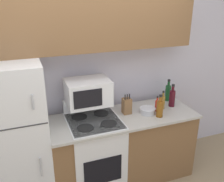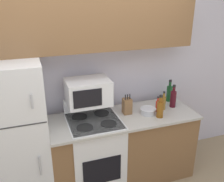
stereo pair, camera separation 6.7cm
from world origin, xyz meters
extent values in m
cube|color=silver|center=(0.00, 0.73, 1.27)|extent=(8.00, 0.05, 2.55)
cube|color=brown|center=(0.34, 0.31, 0.44)|extent=(1.79, 0.63, 0.88)
cube|color=#BCB7AD|center=(0.34, 0.29, 0.89)|extent=(1.79, 0.67, 0.03)
cube|color=white|center=(-0.89, 0.35, 0.84)|extent=(0.67, 0.70, 1.68)
cube|color=#383838|center=(-0.89, 0.00, 1.15)|extent=(0.65, 0.01, 0.01)
cylinder|color=#B7B7BC|center=(-0.68, -0.01, 1.38)|extent=(0.02, 0.02, 0.14)
cylinder|color=#B7B7BC|center=(-0.68, -0.01, 0.67)|extent=(0.02, 0.02, 0.22)
cube|color=brown|center=(0.00, 0.54, 1.96)|extent=(2.46, 0.33, 0.56)
cube|color=white|center=(-0.03, 0.30, 0.46)|extent=(0.61, 0.63, 0.92)
cube|color=black|center=(-0.03, -0.02, 0.44)|extent=(0.44, 0.01, 0.33)
cube|color=#2D2D2D|center=(-0.03, 0.30, 0.91)|extent=(0.58, 0.60, 0.01)
cube|color=white|center=(-0.03, 0.60, 1.00)|extent=(0.58, 0.06, 0.16)
cylinder|color=black|center=(-0.17, 0.16, 0.92)|extent=(0.18, 0.18, 0.01)
cylinder|color=black|center=(0.11, 0.16, 0.92)|extent=(0.18, 0.18, 0.01)
cylinder|color=black|center=(-0.17, 0.44, 0.92)|extent=(0.18, 0.18, 0.01)
cylinder|color=black|center=(0.11, 0.44, 0.92)|extent=(0.18, 0.18, 0.01)
cube|color=white|center=(-0.06, 0.42, 1.23)|extent=(0.49, 0.37, 0.29)
cube|color=black|center=(-0.11, 0.23, 1.23)|extent=(0.32, 0.01, 0.20)
cube|color=brown|center=(0.41, 0.36, 1.00)|extent=(0.10, 0.10, 0.19)
cylinder|color=black|center=(0.38, 0.35, 1.13)|extent=(0.01, 0.01, 0.06)
cylinder|color=black|center=(0.41, 0.35, 1.13)|extent=(0.01, 0.01, 0.06)
cylinder|color=black|center=(0.43, 0.35, 1.13)|extent=(0.01, 0.01, 0.06)
cylinder|color=silver|center=(0.64, 0.26, 0.94)|extent=(0.18, 0.18, 0.07)
torus|color=silver|center=(0.64, 0.26, 0.97)|extent=(0.20, 0.20, 0.01)
cylinder|color=brown|center=(0.74, 0.14, 1.01)|extent=(0.08, 0.08, 0.20)
cylinder|color=brown|center=(0.74, 0.14, 1.13)|extent=(0.04, 0.04, 0.06)
cylinder|color=black|center=(0.74, 0.14, 1.18)|extent=(0.04, 0.04, 0.02)
cylinder|color=#194C23|center=(1.09, 0.52, 1.01)|extent=(0.08, 0.08, 0.21)
cylinder|color=#194C23|center=(1.09, 0.52, 1.15)|extent=(0.03, 0.03, 0.07)
cylinder|color=black|center=(1.09, 0.52, 1.20)|extent=(0.04, 0.04, 0.02)
cylinder|color=#470F19|center=(1.04, 0.34, 1.01)|extent=(0.08, 0.08, 0.21)
cylinder|color=#470F19|center=(1.04, 0.34, 1.15)|extent=(0.03, 0.03, 0.07)
cylinder|color=black|center=(1.04, 0.34, 1.20)|extent=(0.04, 0.04, 0.02)
cylinder|color=olive|center=(0.88, 0.31, 0.99)|extent=(0.06, 0.06, 0.17)
cylinder|color=olive|center=(0.88, 0.31, 1.10)|extent=(0.03, 0.03, 0.05)
cylinder|color=black|center=(0.88, 0.31, 1.14)|extent=(0.03, 0.03, 0.02)
cylinder|color=red|center=(0.78, 0.28, 0.98)|extent=(0.05, 0.05, 0.14)
cylinder|color=red|center=(0.78, 0.28, 1.07)|extent=(0.02, 0.02, 0.04)
cylinder|color=black|center=(0.78, 0.28, 1.10)|extent=(0.02, 0.03, 0.02)
camera|label=1|loc=(-0.73, -2.16, 2.29)|focal=40.00mm
camera|label=2|loc=(-0.67, -2.18, 2.29)|focal=40.00mm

